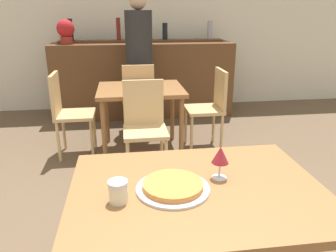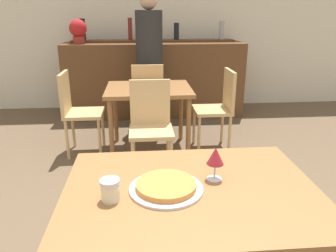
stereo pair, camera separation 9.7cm
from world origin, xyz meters
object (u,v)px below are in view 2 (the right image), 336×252
(chair_far_side_left, at_px, (76,107))
(wine_glass, at_px, (215,157))
(chair_far_side_back, at_px, (148,94))
(pizza_tray, at_px, (166,187))
(person_standing, at_px, (149,58))
(potted_plant, at_px, (78,30))
(cheese_shaker, at_px, (110,190))
(chair_far_side_front, at_px, (151,122))
(chair_far_side_right, at_px, (219,104))

(chair_far_side_left, distance_m, wine_glass, 2.38)
(chair_far_side_back, distance_m, pizza_tray, 2.75)
(person_standing, distance_m, wine_glass, 2.93)
(wine_glass, bearing_deg, potted_plant, 108.70)
(cheese_shaker, distance_m, potted_plant, 3.69)
(pizza_tray, distance_m, cheese_shaker, 0.25)
(chair_far_side_front, height_order, person_standing, person_standing)
(chair_far_side_back, xyz_separation_m, cheese_shaker, (-0.22, -2.80, 0.28))
(pizza_tray, xyz_separation_m, cheese_shaker, (-0.24, -0.06, 0.03))
(person_standing, height_order, wine_glass, person_standing)
(person_standing, height_order, potted_plant, person_standing)
(pizza_tray, xyz_separation_m, person_standing, (0.03, 3.00, 0.16))
(chair_far_side_back, xyz_separation_m, pizza_tray, (0.01, -2.74, 0.25))
(person_standing, xyz_separation_m, wine_glass, (0.21, -2.93, -0.06))
(cheese_shaker, distance_m, wine_glass, 0.49)
(chair_far_side_left, height_order, cheese_shaker, chair_far_side_left)
(chair_far_side_right, bearing_deg, pizza_tray, -19.32)
(pizza_tray, relative_size, wine_glass, 2.04)
(chair_far_side_right, bearing_deg, person_standing, -137.42)
(chair_far_side_back, bearing_deg, wine_glass, 95.27)
(pizza_tray, bearing_deg, chair_far_side_front, 90.47)
(chair_far_side_right, height_order, potted_plant, potted_plant)
(chair_far_side_right, xyz_separation_m, pizza_tray, (-0.77, -2.19, 0.25))
(wine_glass, xyz_separation_m, potted_plant, (-1.17, 3.46, 0.38))
(cheese_shaker, relative_size, wine_glass, 0.59)
(chair_far_side_front, height_order, chair_far_side_left, same)
(pizza_tray, bearing_deg, cheese_shaker, -165.34)
(wine_glass, relative_size, potted_plant, 0.48)
(pizza_tray, bearing_deg, wine_glass, 18.69)
(chair_far_side_front, bearing_deg, chair_far_side_back, 90.00)
(chair_far_side_back, xyz_separation_m, chair_far_side_left, (-0.78, -0.55, 0.00))
(wine_glass, bearing_deg, chair_far_side_right, 75.75)
(pizza_tray, bearing_deg, chair_far_side_back, 90.28)
(chair_far_side_back, bearing_deg, chair_far_side_front, 90.00)
(cheese_shaker, bearing_deg, chair_far_side_back, 85.48)
(person_standing, bearing_deg, chair_far_side_right, -47.42)
(chair_far_side_back, bearing_deg, potted_plant, -40.57)
(chair_far_side_front, distance_m, chair_far_side_back, 1.10)
(chair_far_side_back, bearing_deg, person_standing, -98.55)
(cheese_shaker, distance_m, person_standing, 3.08)
(pizza_tray, bearing_deg, chair_far_side_right, 70.68)
(person_standing, bearing_deg, chair_far_side_left, -135.45)
(chair_far_side_front, bearing_deg, person_standing, 88.34)
(chair_far_side_left, bearing_deg, wine_glass, -154.07)
(chair_far_side_back, height_order, pizza_tray, chair_far_side_back)
(chair_far_side_front, relative_size, wine_glass, 5.68)
(chair_far_side_left, bearing_deg, chair_far_side_front, -125.00)
(chair_far_side_front, relative_size, chair_far_side_right, 1.00)
(chair_far_side_front, relative_size, person_standing, 0.52)
(chair_far_side_right, distance_m, pizza_tray, 2.34)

